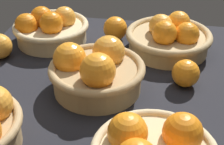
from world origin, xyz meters
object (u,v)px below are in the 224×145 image
(basket_far_right, at_px, (50,28))
(basket_center, at_px, (95,71))
(loose_orange_front_gap, at_px, (186,73))
(loose_orange_back_gap, at_px, (116,29))
(basket_near_right, at_px, (169,37))

(basket_far_right, relative_size, basket_center, 0.99)
(basket_far_right, distance_m, loose_orange_front_gap, 0.44)
(basket_center, distance_m, loose_orange_front_gap, 0.22)
(basket_center, distance_m, loose_orange_back_gap, 0.27)
(loose_orange_back_gap, bearing_deg, basket_center, 178.10)
(loose_orange_front_gap, distance_m, loose_orange_back_gap, 0.30)
(basket_near_right, xyz_separation_m, loose_orange_back_gap, (0.04, 0.16, -0.01))
(basket_far_right, distance_m, loose_orange_back_gap, 0.20)
(basket_near_right, xyz_separation_m, basket_center, (-0.23, 0.17, 0.01))
(basket_center, bearing_deg, loose_orange_front_gap, -75.98)
(basket_center, relative_size, loose_orange_back_gap, 3.14)
(basket_far_right, relative_size, loose_orange_back_gap, 3.11)
(basket_far_right, xyz_separation_m, basket_center, (-0.23, -0.19, 0.01))
(loose_orange_front_gap, bearing_deg, basket_near_right, 14.38)
(basket_near_right, xyz_separation_m, loose_orange_front_gap, (-0.17, -0.04, -0.01))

